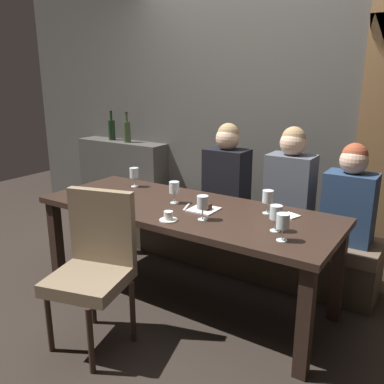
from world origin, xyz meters
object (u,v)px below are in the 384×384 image
(dining_table, at_px, (185,218))
(wine_glass_center_back, at_px, (283,222))
(wine_glass_far_right, at_px, (268,198))
(wine_glass_end_left, at_px, (174,188))
(wine_bottle_pale_label, at_px, (127,131))
(wine_glass_far_left, at_px, (134,174))
(banquette_bench, at_px, (229,241))
(wine_glass_near_left, at_px, (276,213))
(chair_near_side, at_px, (95,260))
(diner_redhead, at_px, (227,174))
(fork_on_table, at_px, (187,207))
(espresso_cup, at_px, (168,217))
(dessert_plate, at_px, (204,208))
(wine_glass_center_front, at_px, (203,203))
(wine_bottle_dark_red, at_px, (112,129))
(diner_far_end, at_px, (350,196))
(diner_bearded, at_px, (290,182))

(dining_table, relative_size, wine_glass_center_back, 13.41)
(wine_glass_far_right, xyz_separation_m, wine_glass_end_left, (-0.67, -0.15, 0.00))
(wine_bottle_pale_label, height_order, wine_glass_far_left, wine_bottle_pale_label)
(dining_table, height_order, banquette_bench, dining_table)
(wine_glass_near_left, bearing_deg, banquette_bench, 132.52)
(chair_near_side, relative_size, diner_redhead, 1.19)
(wine_bottle_pale_label, bearing_deg, fork_on_table, -34.84)
(espresso_cup, bearing_deg, dining_table, 103.28)
(wine_glass_center_back, bearing_deg, wine_glass_far_left, 163.41)
(dessert_plate, bearing_deg, wine_glass_far_right, 24.17)
(dining_table, distance_m, banquette_bench, 0.82)
(wine_glass_far_left, distance_m, wine_glass_near_left, 1.44)
(wine_glass_center_front, distance_m, wine_glass_center_back, 0.57)
(wine_glass_center_back, xyz_separation_m, espresso_cup, (-0.75, -0.08, -0.09))
(chair_near_side, distance_m, wine_bottle_pale_label, 2.21)
(wine_glass_center_front, height_order, espresso_cup, wine_glass_center_front)
(wine_glass_center_back, bearing_deg, wine_bottle_dark_red, 153.38)
(banquette_bench, distance_m, diner_redhead, 0.61)
(wine_glass_far_right, bearing_deg, fork_on_table, -160.85)
(wine_glass_far_left, bearing_deg, wine_glass_center_back, -16.59)
(chair_near_side, height_order, diner_far_end, diner_far_end)
(wine_glass_center_back, bearing_deg, espresso_cup, -173.71)
(diner_redhead, relative_size, diner_far_end, 1.11)
(chair_near_side, distance_m, wine_glass_far_left, 1.11)
(banquette_bench, relative_size, diner_far_end, 3.35)
(diner_redhead, bearing_deg, chair_near_side, -96.34)
(wine_glass_end_left, height_order, wine_glass_center_back, same)
(wine_bottle_pale_label, xyz_separation_m, wine_glass_center_front, (1.69, -1.18, -0.22))
(dining_table, xyz_separation_m, fork_on_table, (0.01, 0.00, 0.09))
(chair_near_side, height_order, fork_on_table, chair_near_side)
(wine_glass_far_right, relative_size, dessert_plate, 0.86)
(wine_glass_near_left, distance_m, dessert_plate, 0.59)
(diner_far_end, height_order, wine_bottle_pale_label, wine_bottle_pale_label)
(banquette_bench, xyz_separation_m, wine_glass_near_left, (0.73, -0.80, 0.63))
(wine_glass_far_left, distance_m, dessert_plate, 0.86)
(wine_glass_near_left, height_order, wine_glass_center_back, same)
(wine_bottle_dark_red, distance_m, wine_bottle_pale_label, 0.26)
(banquette_bench, relative_size, dessert_plate, 13.16)
(wine_bottle_dark_red, bearing_deg, wine_glass_near_left, -25.15)
(diner_bearded, relative_size, wine_glass_center_back, 5.08)
(diner_far_end, xyz_separation_m, wine_glass_near_left, (-0.25, -0.80, 0.05))
(chair_near_side, distance_m, diner_far_end, 1.87)
(wine_bottle_dark_red, bearing_deg, wine_glass_end_left, -32.60)
(diner_far_end, height_order, fork_on_table, diner_far_end)
(diner_bearded, bearing_deg, chair_near_side, -116.61)
(wine_glass_far_left, relative_size, wine_glass_near_left, 1.00)
(espresso_cup, height_order, dessert_plate, espresso_cup)
(espresso_cup, bearing_deg, wine_bottle_dark_red, 142.78)
(wine_glass_end_left, relative_size, dessert_plate, 0.86)
(wine_glass_far_right, bearing_deg, espresso_cup, -134.74)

